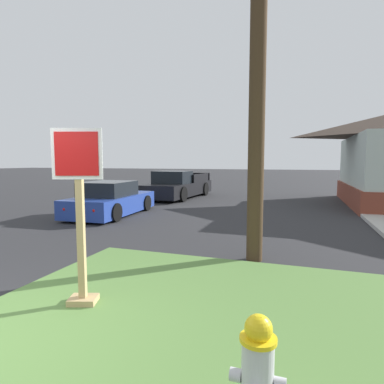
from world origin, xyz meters
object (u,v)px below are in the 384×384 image
fire_hydrant (257,380)px  pickup_truck_black (178,187)px  manhole_cover (87,266)px  parked_sedan_blue (111,200)px  stop_sign (80,223)px

fire_hydrant → pickup_truck_black: size_ratio=0.16×
manhole_cover → pickup_truck_black: size_ratio=0.12×
parked_sedan_blue → pickup_truck_black: bearing=87.0°
fire_hydrant → stop_sign: bearing=151.3°
stop_sign → manhole_cover: (-1.03, 1.47, -1.17)m
stop_sign → manhole_cover: size_ratio=3.31×
manhole_cover → parked_sedan_blue: (-2.87, 5.23, 0.53)m
fire_hydrant → parked_sedan_blue: 10.27m
manhole_cover → pickup_truck_black: 11.58m
stop_sign → parked_sedan_blue: (-3.91, 6.70, -0.64)m
parked_sedan_blue → pickup_truck_black: (0.32, 6.05, 0.08)m
manhole_cover → fire_hydrant: bearing=-38.8°
manhole_cover → parked_sedan_blue: parked_sedan_blue is taller
stop_sign → pickup_truck_black: 13.25m
stop_sign → fire_hydrant: bearing=-28.7°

